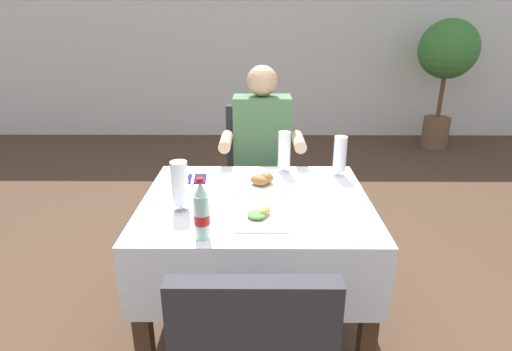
{
  "coord_description": "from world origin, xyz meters",
  "views": [
    {
      "loc": [
        -0.12,
        -1.69,
        1.55
      ],
      "look_at": [
        -0.13,
        0.24,
        0.81
      ],
      "focal_mm": 29.64,
      "sensor_mm": 36.0,
      "label": 1
    }
  ],
  "objects_px": {
    "plate_far_diner": "(261,182)",
    "potted_plant_corner": "(447,58)",
    "beer_glass_middle": "(340,156)",
    "plate_near_camera": "(261,217)",
    "seated_diner_far": "(262,154)",
    "chair_far_diner_seat": "(257,171)",
    "beer_glass_left": "(180,186)",
    "napkin_cutlery_set": "(190,179)",
    "main_dining_table": "(256,230)",
    "beer_glass_right": "(284,152)",
    "cola_bottle_primary": "(202,212)"
  },
  "relations": [
    {
      "from": "plate_far_diner",
      "to": "potted_plant_corner",
      "type": "relative_size",
      "value": 0.16
    },
    {
      "from": "potted_plant_corner",
      "to": "beer_glass_middle",
      "type": "bearing_deg",
      "value": -120.87
    },
    {
      "from": "plate_near_camera",
      "to": "seated_diner_far",
      "type": "bearing_deg",
      "value": 89.38
    },
    {
      "from": "chair_far_diner_seat",
      "to": "beer_glass_middle",
      "type": "distance_m",
      "value": 0.76
    },
    {
      "from": "plate_near_camera",
      "to": "potted_plant_corner",
      "type": "xyz_separation_m",
      "value": [
        2.18,
        3.46,
        0.33
      ]
    },
    {
      "from": "chair_far_diner_seat",
      "to": "potted_plant_corner",
      "type": "distance_m",
      "value": 3.29
    },
    {
      "from": "seated_diner_far",
      "to": "chair_far_diner_seat",
      "type": "bearing_deg",
      "value": 107.44
    },
    {
      "from": "seated_diner_far",
      "to": "beer_glass_left",
      "type": "height_order",
      "value": "seated_diner_far"
    },
    {
      "from": "napkin_cutlery_set",
      "to": "beer_glass_middle",
      "type": "bearing_deg",
      "value": 4.18
    },
    {
      "from": "plate_far_diner",
      "to": "potted_plant_corner",
      "type": "xyz_separation_m",
      "value": [
        2.18,
        3.09,
        0.32
      ]
    },
    {
      "from": "plate_far_diner",
      "to": "beer_glass_left",
      "type": "xyz_separation_m",
      "value": [
        -0.35,
        -0.29,
        0.1
      ]
    },
    {
      "from": "beer_glass_left",
      "to": "potted_plant_corner",
      "type": "bearing_deg",
      "value": 53.18
    },
    {
      "from": "potted_plant_corner",
      "to": "chair_far_diner_seat",
      "type": "bearing_deg",
      "value": -132.6
    },
    {
      "from": "chair_far_diner_seat",
      "to": "plate_far_diner",
      "type": "distance_m",
      "value": 0.73
    },
    {
      "from": "plate_near_camera",
      "to": "beer_glass_middle",
      "type": "xyz_separation_m",
      "value": [
        0.42,
        0.52,
        0.1
      ]
    },
    {
      "from": "napkin_cutlery_set",
      "to": "plate_near_camera",
      "type": "bearing_deg",
      "value": -51.27
    },
    {
      "from": "napkin_cutlery_set",
      "to": "main_dining_table",
      "type": "bearing_deg",
      "value": -35.05
    },
    {
      "from": "seated_diner_far",
      "to": "beer_glass_right",
      "type": "height_order",
      "value": "seated_diner_far"
    },
    {
      "from": "chair_far_diner_seat",
      "to": "beer_glass_middle",
      "type": "xyz_separation_m",
      "value": [
        0.44,
        -0.54,
        0.29
      ]
    },
    {
      "from": "chair_far_diner_seat",
      "to": "beer_glass_right",
      "type": "relative_size",
      "value": 4.23
    },
    {
      "from": "beer_glass_right",
      "to": "beer_glass_left",
      "type": "bearing_deg",
      "value": -133.72
    },
    {
      "from": "seated_diner_far",
      "to": "cola_bottle_primary",
      "type": "bearing_deg",
      "value": -102.17
    },
    {
      "from": "main_dining_table",
      "to": "potted_plant_corner",
      "type": "xyz_separation_m",
      "value": [
        2.2,
        3.24,
        0.51
      ]
    },
    {
      "from": "plate_far_diner",
      "to": "beer_glass_left",
      "type": "relative_size",
      "value": 1.03
    },
    {
      "from": "plate_near_camera",
      "to": "chair_far_diner_seat",
      "type": "bearing_deg",
      "value": 91.28
    },
    {
      "from": "beer_glass_left",
      "to": "potted_plant_corner",
      "type": "distance_m",
      "value": 4.23
    },
    {
      "from": "napkin_cutlery_set",
      "to": "chair_far_diner_seat",
      "type": "bearing_deg",
      "value": 59.81
    },
    {
      "from": "beer_glass_right",
      "to": "cola_bottle_primary",
      "type": "height_order",
      "value": "cola_bottle_primary"
    },
    {
      "from": "beer_glass_right",
      "to": "napkin_cutlery_set",
      "type": "xyz_separation_m",
      "value": [
        -0.5,
        -0.12,
        -0.11
      ]
    },
    {
      "from": "main_dining_table",
      "to": "beer_glass_left",
      "type": "xyz_separation_m",
      "value": [
        -0.33,
        -0.14,
        0.29
      ]
    },
    {
      "from": "main_dining_table",
      "to": "beer_glass_left",
      "type": "distance_m",
      "value": 0.46
    },
    {
      "from": "beer_glass_middle",
      "to": "beer_glass_right",
      "type": "height_order",
      "value": "beer_glass_right"
    },
    {
      "from": "seated_diner_far",
      "to": "beer_glass_right",
      "type": "xyz_separation_m",
      "value": [
        0.12,
        -0.37,
        0.13
      ]
    },
    {
      "from": "potted_plant_corner",
      "to": "plate_far_diner",
      "type": "bearing_deg",
      "value": -125.11
    },
    {
      "from": "beer_glass_left",
      "to": "cola_bottle_primary",
      "type": "xyz_separation_m",
      "value": [
        0.12,
        -0.23,
        -0.01
      ]
    },
    {
      "from": "main_dining_table",
      "to": "seated_diner_far",
      "type": "height_order",
      "value": "seated_diner_far"
    },
    {
      "from": "napkin_cutlery_set",
      "to": "cola_bottle_primary",
      "type": "bearing_deg",
      "value": -76.82
    },
    {
      "from": "plate_near_camera",
      "to": "plate_far_diner",
      "type": "distance_m",
      "value": 0.37
    },
    {
      "from": "seated_diner_far",
      "to": "potted_plant_corner",
      "type": "height_order",
      "value": "potted_plant_corner"
    },
    {
      "from": "chair_far_diner_seat",
      "to": "cola_bottle_primary",
      "type": "xyz_separation_m",
      "value": [
        -0.21,
        -1.22,
        0.28
      ]
    },
    {
      "from": "potted_plant_corner",
      "to": "beer_glass_left",
      "type": "bearing_deg",
      "value": -126.82
    },
    {
      "from": "main_dining_table",
      "to": "napkin_cutlery_set",
      "type": "xyz_separation_m",
      "value": [
        -0.35,
        0.25,
        0.17
      ]
    },
    {
      "from": "seated_diner_far",
      "to": "beer_glass_middle",
      "type": "xyz_separation_m",
      "value": [
        0.41,
        -0.44,
        0.13
      ]
    },
    {
      "from": "chair_far_diner_seat",
      "to": "beer_glass_right",
      "type": "bearing_deg",
      "value": -72.52
    },
    {
      "from": "plate_far_diner",
      "to": "cola_bottle_primary",
      "type": "xyz_separation_m",
      "value": [
        -0.23,
        -0.52,
        0.09
      ]
    },
    {
      "from": "main_dining_table",
      "to": "beer_glass_middle",
      "type": "xyz_separation_m",
      "value": [
        0.44,
        0.3,
        0.28
      ]
    },
    {
      "from": "plate_near_camera",
      "to": "napkin_cutlery_set",
      "type": "distance_m",
      "value": 0.6
    },
    {
      "from": "beer_glass_left",
      "to": "plate_far_diner",
      "type": "bearing_deg",
      "value": 38.88
    },
    {
      "from": "main_dining_table",
      "to": "plate_near_camera",
      "type": "height_order",
      "value": "plate_near_camera"
    },
    {
      "from": "plate_far_diner",
      "to": "beer_glass_right",
      "type": "height_order",
      "value": "beer_glass_right"
    }
  ]
}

